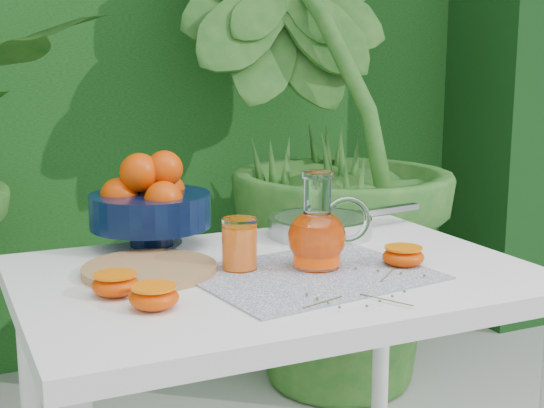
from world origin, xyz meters
name	(u,v)px	position (x,y,z in m)	size (l,w,h in m)	color
hedge_backdrop	(81,49)	(0.06, 2.06, 1.19)	(8.00, 1.65, 2.50)	#144714
potted_plant_right	(315,138)	(0.67, 1.10, 0.89)	(1.77, 1.77, 1.77)	#215E20
white_table	(276,309)	(0.05, 0.08, 0.67)	(1.00, 0.70, 0.75)	white
placemat	(311,274)	(0.09, 0.02, 0.75)	(0.44, 0.34, 0.00)	#0D184A
cutting_board	(150,269)	(-0.19, 0.16, 0.76)	(0.26, 0.26, 0.02)	#A37749
fruit_bowl	(150,202)	(-0.12, 0.38, 0.85)	(0.32, 0.32, 0.21)	black
juice_pitcher	(318,235)	(0.12, 0.06, 0.82)	(0.18, 0.15, 0.19)	white
juice_tumbler	(240,245)	(-0.02, 0.11, 0.80)	(0.07, 0.07, 0.10)	white
saute_pan	(321,225)	(0.27, 0.31, 0.77)	(0.44, 0.28, 0.05)	#B5B5B9
orange_halves	(234,278)	(-0.08, 0.00, 0.77)	(0.67, 0.20, 0.04)	#E05202
thyme_sprigs	(368,289)	(0.13, -0.12, 0.76)	(0.30, 0.24, 0.01)	brown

